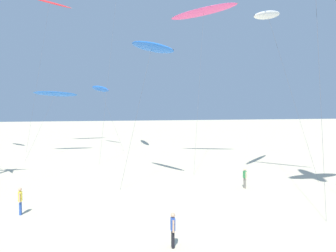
% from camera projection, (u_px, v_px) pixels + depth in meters
% --- Properties ---
extents(flying_kite_0, '(4.67, 5.69, 12.48)m').
position_uv_depth(flying_kite_0, '(151.00, 47.00, 30.82)').
color(flying_kite_0, blue).
rests_on(flying_kite_0, ground).
extents(flying_kite_4, '(4.55, 10.33, 9.91)m').
position_uv_depth(flying_kite_4, '(100.00, 89.00, 58.97)').
color(flying_kite_4, blue).
rests_on(flying_kite_4, ground).
extents(flying_kite_5, '(6.93, 6.42, 22.74)m').
position_uv_depth(flying_kite_5, '(50.00, 2.00, 55.56)').
color(flying_kite_5, red).
rests_on(flying_kite_5, ground).
extents(flying_kite_6, '(6.04, 6.48, 15.91)m').
position_uv_depth(flying_kite_6, '(268.00, 15.00, 33.29)').
color(flying_kite_6, white).
rests_on(flying_kite_6, ground).
extents(flying_kite_8, '(5.85, 8.13, 8.55)m').
position_uv_depth(flying_kite_8, '(56.00, 94.00, 49.63)').
color(flying_kite_8, blue).
rests_on(flying_kite_8, ground).
extents(flying_kite_9, '(7.46, 10.37, 18.20)m').
position_uv_depth(flying_kite_9, '(204.00, 11.00, 42.10)').
color(flying_kite_9, '#EA5193').
rests_on(flying_kite_9, ground).
extents(person_near_left, '(0.21, 0.51, 1.64)m').
position_uv_depth(person_near_left, '(20.00, 200.00, 22.11)').
color(person_near_left, '#284CA3').
rests_on(person_near_left, ground).
extents(person_mid_field, '(0.22, 0.51, 1.61)m').
position_uv_depth(person_mid_field, '(245.00, 177.00, 29.11)').
color(person_mid_field, slate).
rests_on(person_mid_field, ground).
extents(person_far_watcher, '(0.23, 0.51, 1.63)m').
position_uv_depth(person_far_watcher, '(173.00, 229.00, 17.01)').
color(person_far_watcher, black).
rests_on(person_far_watcher, ground).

